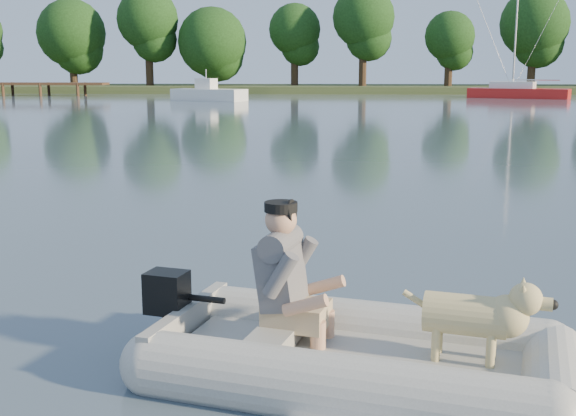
# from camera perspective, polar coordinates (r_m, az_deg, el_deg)

# --- Properties ---
(water) EXTENTS (160.00, 160.00, 0.00)m
(water) POSITION_cam_1_polar(r_m,az_deg,el_deg) (5.71, -2.06, -12.29)
(water) COLOR slate
(water) RESTS_ON ground
(shore_bank) EXTENTS (160.00, 12.00, 0.70)m
(shore_bank) POSITION_cam_1_polar(r_m,az_deg,el_deg) (67.25, 2.61, 9.36)
(shore_bank) COLOR #47512D
(shore_bank) RESTS_ON water
(treeline) EXTENTS (75.85, 7.35, 9.27)m
(treeline) POSITION_cam_1_polar(r_m,az_deg,el_deg) (66.40, 3.94, 13.76)
(treeline) COLOR #332316
(treeline) RESTS_ON shore_bank
(dinghy) EXTENTS (5.54, 4.71, 1.38)m
(dinghy) POSITION_cam_1_polar(r_m,az_deg,el_deg) (5.25, 6.73, -7.59)
(dinghy) COLOR #9B9B96
(dinghy) RESTS_ON water
(man) EXTENTS (0.86, 0.79, 1.07)m
(man) POSITION_cam_1_polar(r_m,az_deg,el_deg) (5.42, -0.35, -4.89)
(man) COLOR #5A595E
(man) RESTS_ON dinghy
(dog) EXTENTS (0.98, 0.56, 0.62)m
(dog) POSITION_cam_1_polar(r_m,az_deg,el_deg) (5.24, 13.80, -8.73)
(dog) COLOR tan
(dog) RESTS_ON dinghy
(outboard_motor) EXTENTS (0.47, 0.39, 0.78)m
(outboard_motor) POSITION_cam_1_polar(r_m,az_deg,el_deg) (5.88, -9.48, -8.48)
(outboard_motor) COLOR black
(outboard_motor) RESTS_ON dinghy
(motorboat) EXTENTS (5.59, 3.86, 2.21)m
(motorboat) POSITION_cam_1_polar(r_m,az_deg,el_deg) (49.76, -6.27, 9.57)
(motorboat) COLOR white
(motorboat) RESTS_ON water
(sailboat) EXTENTS (7.36, 4.89, 9.78)m
(sailboat) POSITION_cam_1_polar(r_m,az_deg,el_deg) (56.55, 17.67, 8.71)
(sailboat) COLOR red
(sailboat) RESTS_ON water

